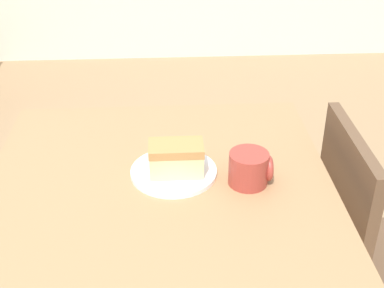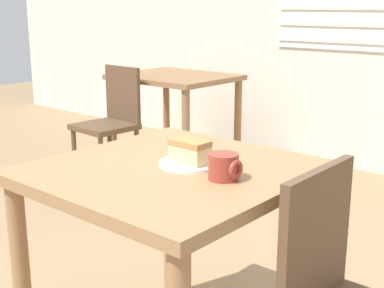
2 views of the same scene
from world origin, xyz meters
TOP-DOWN VIEW (x-y plane):
  - dining_table_near at (0.14, 0.20)m, footprint 0.82×0.84m
  - chair_near_window at (0.74, 0.28)m, footprint 0.40×0.40m
  - plate at (0.18, 0.25)m, footprint 0.21×0.21m
  - cake_slice at (0.18, 0.24)m, footprint 0.13×0.08m
  - coffee_mug at (0.35, 0.20)m, footprint 0.10×0.09m

SIDE VIEW (x-z plane):
  - chair_near_window at x=0.74m, z-range 0.03..0.88m
  - dining_table_near at x=0.14m, z-range 0.26..1.04m
  - plate at x=0.18m, z-range 0.78..0.79m
  - coffee_mug at x=0.35m, z-range 0.78..0.86m
  - cake_slice at x=0.18m, z-range 0.79..0.87m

